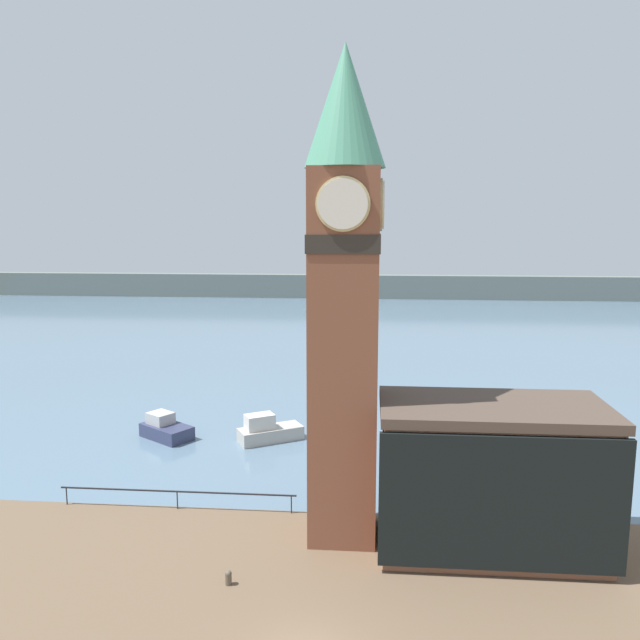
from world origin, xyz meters
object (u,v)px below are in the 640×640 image
Objects in this scene: pier_building at (491,477)px; mooring_bollard_near at (228,577)px; boat_near at (268,431)px; clock_tower at (344,287)px; boat_far at (166,429)px.

pier_building is 13.60m from mooring_bollard_near.
clock_tower is at bearing -95.26° from boat_near.
boat_far is at bearing 146.20° from pier_building.
pier_building reaches higher than boat_near.
clock_tower reaches higher than mooring_bollard_near.
clock_tower reaches higher than boat_far.
boat_far is (-14.23, 13.76, -12.47)m from clock_tower.
clock_tower is 2.20× the size of pier_building.
boat_near is (-13.74, 14.44, -3.00)m from pier_building.
mooring_bollard_near is at bearing -115.97° from boat_near.
clock_tower is 14.64m from mooring_bollard_near.
mooring_bollard_near is (-12.43, -4.32, -3.42)m from pier_building.
clock_tower is 12.00m from pier_building.
boat_far is at bearing 116.15° from mooring_bollard_near.
boat_near is 18.81m from mooring_bollard_near.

